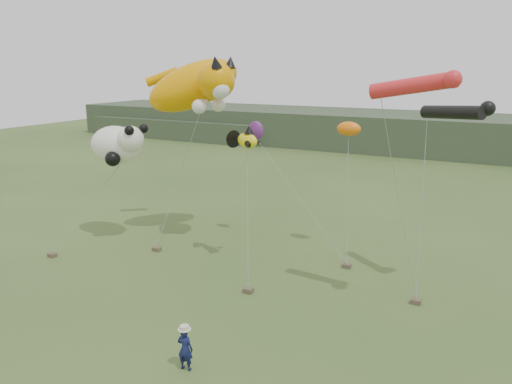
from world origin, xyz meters
TOP-DOWN VIEW (x-y plane):
  - ground at (0.00, 0.00)m, footprint 120.00×120.00m
  - headland at (-3.11, 44.69)m, footprint 90.00×13.00m
  - festival_attendant at (1.37, -1.95)m, footprint 0.55×0.40m
  - sandbag_anchors at (-1.07, 5.31)m, footprint 17.35×5.79m
  - cat_kite at (-5.14, 8.74)m, footprint 6.58×5.17m
  - fish_kite at (-1.39, 6.55)m, footprint 2.25×1.49m
  - tube_kites at (7.02, 6.52)m, footprint 4.18×4.85m
  - panda_kite at (-8.77, 6.51)m, footprint 3.53×2.28m
  - misc_kites at (0.28, 10.27)m, footprint 5.95×0.89m

SIDE VIEW (x-z plane):
  - ground at x=0.00m, z-range 0.00..0.00m
  - sandbag_anchors at x=-1.07m, z-range 0.00..0.20m
  - festival_attendant at x=1.37m, z-range 0.00..1.41m
  - headland at x=-3.11m, z-range -0.08..3.92m
  - panda_kite at x=-8.77m, z-range 4.13..6.33m
  - fish_kite at x=-1.39m, z-range 5.44..6.53m
  - misc_kites at x=0.28m, z-range 5.52..6.71m
  - tube_kites at x=7.02m, z-range 7.06..9.08m
  - cat_kite at x=-5.14m, z-range 6.32..10.19m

